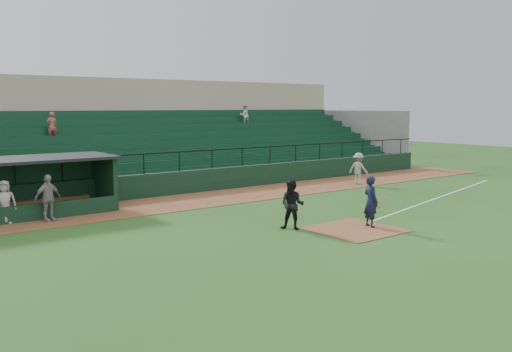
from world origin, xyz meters
TOP-DOWN VIEW (x-y plane):
  - ground at (0.00, 0.00)m, footprint 90.00×90.00m
  - warning_track at (0.00, 8.00)m, footprint 40.00×4.00m
  - home_plate_dirt at (0.00, -1.00)m, footprint 3.00×3.00m
  - foul_line at (8.00, 1.20)m, footprint 17.49×4.44m
  - stadium_structure at (-0.00, 16.46)m, footprint 38.00×13.08m
  - dugout at (-9.75, 9.56)m, footprint 8.90×3.20m
  - batter_at_plate at (0.81, -1.04)m, footprint 1.10×0.80m
  - umpire at (-1.81, 0.44)m, footprint 1.09×1.15m
  - runner at (8.96, 6.92)m, footprint 0.97×1.32m
  - dugout_player_a at (-8.52, 7.34)m, footprint 1.16×0.70m
  - dugout_player_b at (-9.97, 7.92)m, footprint 0.94×0.74m

SIDE VIEW (x-z plane):
  - ground at x=0.00m, z-range 0.00..0.00m
  - foul_line at x=8.00m, z-range 0.00..0.01m
  - warning_track at x=0.00m, z-range 0.00..0.03m
  - home_plate_dirt at x=0.00m, z-range 0.00..0.03m
  - dugout_player_b at x=-9.97m, z-range 0.03..1.72m
  - umpire at x=-1.81m, z-range 0.00..1.86m
  - runner at x=8.96m, z-range 0.03..1.86m
  - dugout_player_a at x=-8.52m, z-range 0.03..1.88m
  - batter_at_plate at x=0.81m, z-range 0.00..1.95m
  - dugout at x=-9.75m, z-range 0.12..2.54m
  - stadium_structure at x=0.00m, z-range -0.90..5.50m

